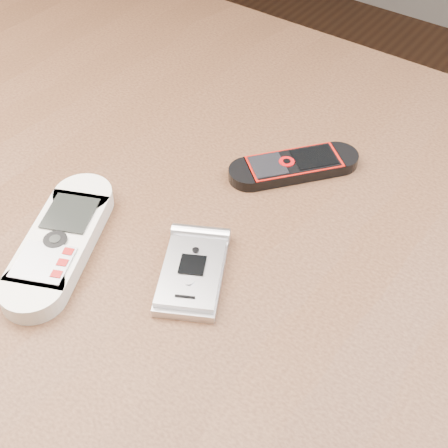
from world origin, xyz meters
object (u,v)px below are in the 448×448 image
nokia_white (60,241)px  motorola_razr (192,272)px  nokia_black_red (294,166)px  table (220,296)px

nokia_white → motorola_razr: size_ratio=1.68×
nokia_white → nokia_black_red: bearing=38.4°
nokia_black_red → motorola_razr: 0.18m
nokia_white → motorola_razr: bearing=-4.3°
nokia_white → motorola_razr: 0.13m
nokia_black_red → table: bearing=-57.0°
table → nokia_white: size_ratio=6.68×
table → motorola_razr: motorola_razr is taller
table → motorola_razr: size_ratio=11.22×
table → nokia_white: (-0.11, -0.11, 0.12)m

